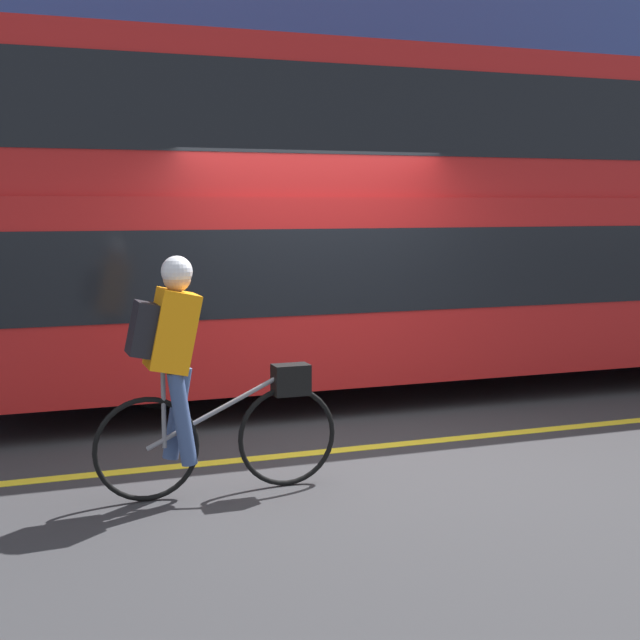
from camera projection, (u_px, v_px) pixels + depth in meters
ground_plane at (354, 448)px, 7.42m from camera, size 80.00×80.00×0.00m
road_center_line at (356, 448)px, 7.39m from camera, size 50.00×0.14×0.01m
sidewalk_curb at (202, 340)px, 12.85m from camera, size 60.00×2.56×0.14m
building_facade at (177, 63)px, 13.66m from camera, size 60.00×0.30×8.36m
bus at (463, 210)px, 9.90m from camera, size 11.07×2.45×3.52m
cyclist_on_bike at (192, 369)px, 6.08m from camera, size 1.73×0.32×1.67m
trash_bin at (209, 301)px, 12.69m from camera, size 0.52×0.52×1.02m
street_sign_post at (354, 242)px, 13.33m from camera, size 0.36×0.09×2.34m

